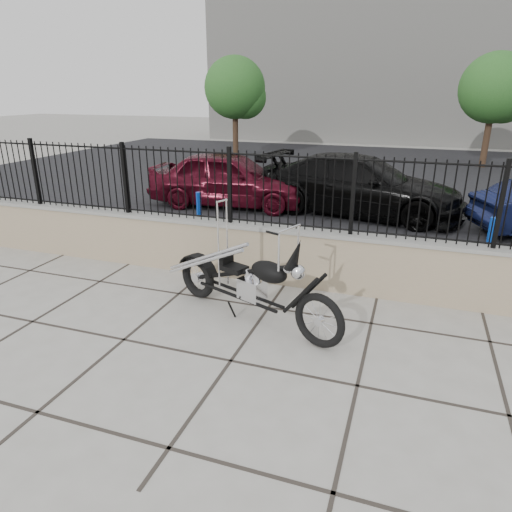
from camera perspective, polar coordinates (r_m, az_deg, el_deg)
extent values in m
plane|color=#99968E|center=(5.62, -3.17, -12.96)|extent=(90.00, 90.00, 0.00)
plane|color=black|center=(17.22, 12.87, 9.43)|extent=(30.00, 30.00, 0.00)
cube|color=gray|center=(7.54, 3.91, 0.04)|extent=(14.00, 0.36, 0.96)
cube|color=black|center=(7.24, 4.11, 8.09)|extent=(14.00, 0.08, 1.20)
cube|color=beige|center=(30.91, 16.85, 21.13)|extent=(22.00, 6.00, 8.00)
imported|color=#460A17|center=(12.68, -3.33, 9.60)|extent=(4.51, 2.11, 1.49)
imported|color=black|center=(12.07, 12.84, 8.60)|extent=(5.42, 2.88, 1.50)
cylinder|color=#0B30B1|center=(10.29, -7.12, 5.37)|extent=(0.14, 0.14, 0.93)
cylinder|color=#0B45B2|center=(9.37, 27.15, 1.65)|extent=(0.12, 0.12, 0.90)
cylinder|color=#382619|center=(21.93, -2.59, 15.50)|extent=(0.26, 0.26, 2.57)
sphere|color=#296325|center=(21.85, -2.67, 20.65)|extent=(2.74, 2.74, 2.74)
cylinder|color=#382619|center=(21.38, 26.91, 13.29)|extent=(0.26, 0.26, 2.55)
sphere|color=#2B7434|center=(21.31, 27.78, 18.48)|extent=(2.72, 2.72, 2.72)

